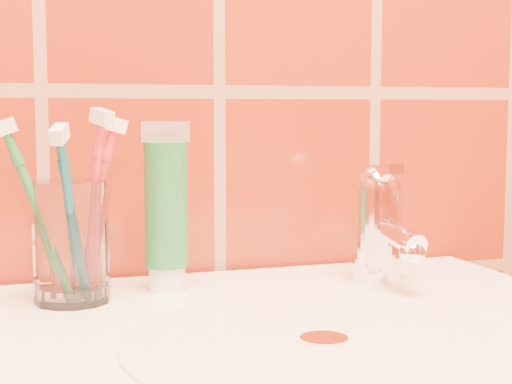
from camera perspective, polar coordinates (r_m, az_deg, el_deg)
name	(u,v)px	position (r m, az deg, el deg)	size (l,w,h in m)	color
glass_tumbler	(72,242)	(0.72, -13.27, -3.56)	(0.07, 0.07, 0.11)	white
toothpaste_tube	(166,212)	(0.75, -6.54, -1.47)	(0.05, 0.04, 0.16)	white
faucet	(379,219)	(0.79, 8.95, -1.98)	(0.05, 0.11, 0.12)	white
toothbrush_0	(72,219)	(0.69, -13.27, -1.92)	(0.04, 0.07, 0.17)	#0C596A
toothbrush_1	(93,209)	(0.73, -11.75, -1.22)	(0.07, 0.03, 0.17)	#BD2836
toothbrush_2	(40,215)	(0.71, -15.45, -1.59)	(0.08, 0.02, 0.17)	#217C3B
toothbrush_3	(91,208)	(0.71, -11.90, -1.13)	(0.04, 0.05, 0.18)	#BE2835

